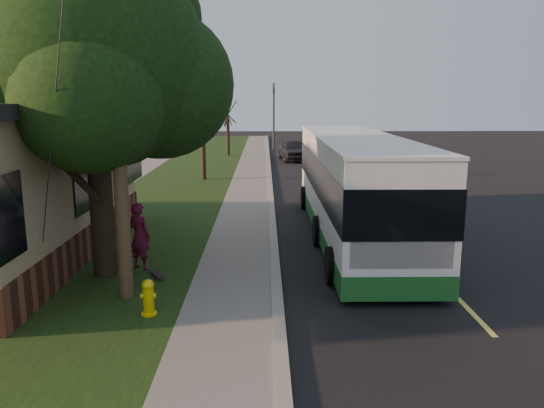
{
  "coord_description": "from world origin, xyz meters",
  "views": [
    {
      "loc": [
        -0.27,
        -10.05,
        4.37
      ],
      "look_at": [
        -0.07,
        4.15,
        1.5
      ],
      "focal_mm": 35.0,
      "sensor_mm": 36.0,
      "label": 1
    }
  ],
  "objects_px": {
    "bare_tree_near": "(203,140)",
    "skateboarder": "(139,236)",
    "fire_hydrant": "(148,298)",
    "traffic_signal": "(274,112)",
    "transit_bus": "(355,184)",
    "skateboard_main": "(158,274)",
    "utility_pole": "(115,84)",
    "distant_car": "(294,149)",
    "leafy_tree": "(95,62)",
    "bare_tree_far": "(228,129)"
  },
  "relations": [
    {
      "from": "utility_pole",
      "to": "skateboarder",
      "type": "height_order",
      "value": "utility_pole"
    },
    {
      "from": "leafy_tree",
      "to": "skateboarder",
      "type": "bearing_deg",
      "value": 20.24
    },
    {
      "from": "leafy_tree",
      "to": "transit_bus",
      "type": "xyz_separation_m",
      "value": [
        6.73,
        3.6,
        -3.46
      ]
    },
    {
      "from": "leafy_tree",
      "to": "bare_tree_far",
      "type": "height_order",
      "value": "leafy_tree"
    },
    {
      "from": "fire_hydrant",
      "to": "skateboard_main",
      "type": "relative_size",
      "value": 1.0
    },
    {
      "from": "leafy_tree",
      "to": "transit_bus",
      "type": "distance_m",
      "value": 8.38
    },
    {
      "from": "bare_tree_far",
      "to": "skateboard_main",
      "type": "relative_size",
      "value": 5.44
    },
    {
      "from": "bare_tree_near",
      "to": "skateboarder",
      "type": "relative_size",
      "value": 2.51
    },
    {
      "from": "utility_pole",
      "to": "skateboarder",
      "type": "distance_m",
      "value": 4.18
    },
    {
      "from": "skateboard_main",
      "to": "distant_car",
      "type": "height_order",
      "value": "distant_car"
    },
    {
      "from": "skateboarder",
      "to": "skateboard_main",
      "type": "xyz_separation_m",
      "value": [
        0.54,
        -0.6,
        -0.81
      ]
    },
    {
      "from": "traffic_signal",
      "to": "transit_bus",
      "type": "height_order",
      "value": "traffic_signal"
    },
    {
      "from": "traffic_signal",
      "to": "skateboarder",
      "type": "height_order",
      "value": "traffic_signal"
    },
    {
      "from": "bare_tree_near",
      "to": "fire_hydrant",
      "type": "bearing_deg",
      "value": -87.14
    },
    {
      "from": "bare_tree_near",
      "to": "transit_bus",
      "type": "height_order",
      "value": "bare_tree_near"
    },
    {
      "from": "bare_tree_near",
      "to": "transit_bus",
      "type": "xyz_separation_m",
      "value": [
        6.06,
        -11.75,
        -0.44
      ]
    },
    {
      "from": "skateboarder",
      "to": "distant_car",
      "type": "relative_size",
      "value": 0.38
    },
    {
      "from": "bare_tree_far",
      "to": "distant_car",
      "type": "height_order",
      "value": "bare_tree_far"
    },
    {
      "from": "bare_tree_far",
      "to": "bare_tree_near",
      "type": "bearing_deg",
      "value": -92.39
    },
    {
      "from": "skateboard_main",
      "to": "bare_tree_far",
      "type": "bearing_deg",
      "value": 90.23
    },
    {
      "from": "skateboarder",
      "to": "skateboard_main",
      "type": "bearing_deg",
      "value": 160.8
    },
    {
      "from": "bare_tree_near",
      "to": "distant_car",
      "type": "relative_size",
      "value": 0.96
    },
    {
      "from": "transit_bus",
      "to": "skateboard_main",
      "type": "relative_size",
      "value": 15.98
    },
    {
      "from": "transit_bus",
      "to": "distant_car",
      "type": "xyz_separation_m",
      "value": [
        -0.76,
        20.93,
        -0.94
      ]
    },
    {
      "from": "leafy_tree",
      "to": "bare_tree_near",
      "type": "distance_m",
      "value": 15.66
    },
    {
      "from": "fire_hydrant",
      "to": "bare_tree_near",
      "type": "bearing_deg",
      "value": 92.86
    },
    {
      "from": "fire_hydrant",
      "to": "skateboarder",
      "type": "relative_size",
      "value": 0.43
    },
    {
      "from": "bare_tree_far",
      "to": "fire_hydrant",
      "type": "bearing_deg",
      "value": -89.24
    },
    {
      "from": "transit_bus",
      "to": "utility_pole",
      "type": "bearing_deg",
      "value": -138.13
    },
    {
      "from": "leafy_tree",
      "to": "skateboard_main",
      "type": "relative_size",
      "value": 10.54
    },
    {
      "from": "utility_pole",
      "to": "bare_tree_near",
      "type": "relative_size",
      "value": 2.11
    },
    {
      "from": "fire_hydrant",
      "to": "traffic_signal",
      "type": "xyz_separation_m",
      "value": [
        3.1,
        34.0,
        2.73
      ]
    },
    {
      "from": "fire_hydrant",
      "to": "distant_car",
      "type": "bearing_deg",
      "value": 80.82
    },
    {
      "from": "fire_hydrant",
      "to": "utility_pole",
      "type": "relative_size",
      "value": 0.08
    },
    {
      "from": "leafy_tree",
      "to": "skateboard_main",
      "type": "xyz_separation_m",
      "value": [
        1.28,
        -0.32,
        -5.04
      ]
    },
    {
      "from": "skateboarder",
      "to": "fire_hydrant",
      "type": "bearing_deg",
      "value": 134.43
    },
    {
      "from": "bare_tree_far",
      "to": "transit_bus",
      "type": "relative_size",
      "value": 0.34
    },
    {
      "from": "leafy_tree",
      "to": "distant_car",
      "type": "relative_size",
      "value": 1.73
    },
    {
      "from": "transit_bus",
      "to": "distant_car",
      "type": "bearing_deg",
      "value": 92.09
    },
    {
      "from": "bare_tree_far",
      "to": "skateboard_main",
      "type": "height_order",
      "value": "bare_tree_far"
    },
    {
      "from": "leafy_tree",
      "to": "bare_tree_near",
      "type": "xyz_separation_m",
      "value": [
        0.67,
        15.35,
        -3.02
      ]
    },
    {
      "from": "utility_pole",
      "to": "skateboard_main",
      "type": "distance_m",
      "value": 4.72
    },
    {
      "from": "bare_tree_far",
      "to": "distant_car",
      "type": "relative_size",
      "value": 0.89
    },
    {
      "from": "leafy_tree",
      "to": "utility_pole",
      "type": "bearing_deg",
      "value": -62.4
    },
    {
      "from": "skateboard_main",
      "to": "leafy_tree",
      "type": "bearing_deg",
      "value": 165.83
    },
    {
      "from": "fire_hydrant",
      "to": "leafy_tree",
      "type": "xyz_separation_m",
      "value": [
        -1.57,
        2.65,
        4.73
      ]
    },
    {
      "from": "utility_pole",
      "to": "distant_car",
      "type": "height_order",
      "value": "utility_pole"
    },
    {
      "from": "fire_hydrant",
      "to": "bare_tree_near",
      "type": "distance_m",
      "value": 18.1
    },
    {
      "from": "utility_pole",
      "to": "transit_bus",
      "type": "relative_size",
      "value": 0.77
    },
    {
      "from": "leafy_tree",
      "to": "bare_tree_far",
      "type": "distance_m",
      "value": 27.56
    }
  ]
}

